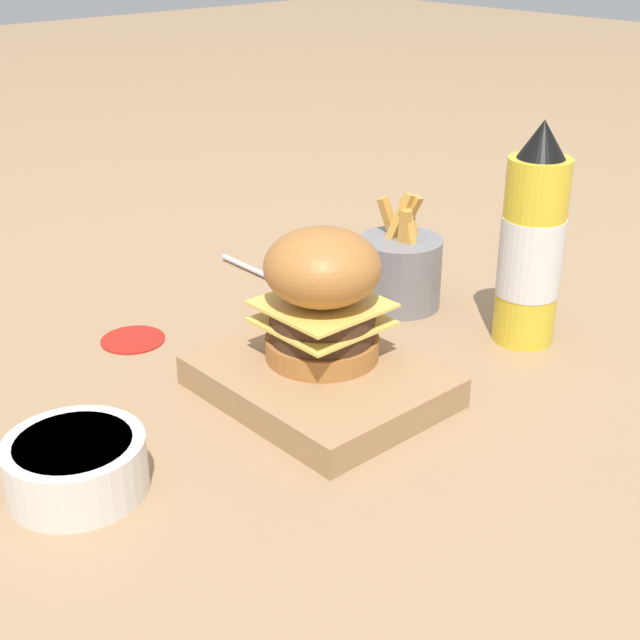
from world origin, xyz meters
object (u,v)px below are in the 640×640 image
side_bowl (76,465)px  fries_basket (400,270)px  ketchup_bottle (532,246)px  burger (320,293)px  spoon (285,284)px  serving_board (320,381)px

side_bowl → fries_basket: bearing=100.1°
ketchup_bottle → fries_basket: 0.17m
burger → spoon: burger is taller
ketchup_bottle → side_bowl: (-0.07, -0.50, -0.08)m
spoon → ketchup_bottle: bearing=20.1°
burger → side_bowl: (0.00, -0.27, -0.07)m
burger → side_bowl: burger is taller
fries_basket → side_bowl: 0.47m
serving_board → side_bowl: side_bowl is taller
side_bowl → ketchup_bottle: bearing=81.8°
serving_board → spoon: size_ratio=1.22×
burger → side_bowl: bearing=-89.0°
spoon → side_bowl: bearing=-61.7°
serving_board → fries_basket: bearing=114.6°
ketchup_bottle → burger: bearing=-108.3°
side_bowl → spoon: 0.45m
serving_board → burger: 0.09m
side_bowl → spoon: (-0.21, 0.39, -0.02)m
burger → ketchup_bottle: size_ratio=0.54×
spoon → burger: bearing=-31.6°
serving_board → spoon: (-0.23, 0.14, -0.01)m
ketchup_bottle → spoon: (-0.28, -0.10, -0.10)m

